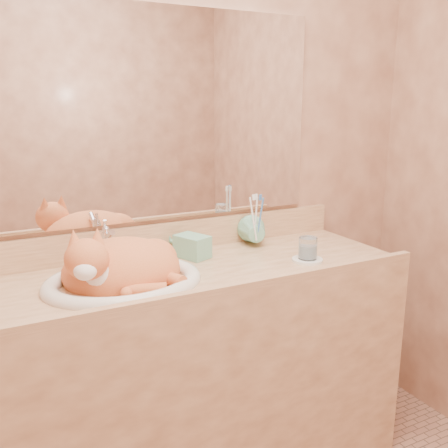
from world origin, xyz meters
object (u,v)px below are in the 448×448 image
soap_dispenser (205,236)px  toothbrush_cup (257,236)px  sink_basin (122,261)px  water_glass (308,248)px  cat (118,265)px  vanity_counter (192,376)px

soap_dispenser → toothbrush_cup: bearing=-12.1°
sink_basin → water_glass: 0.70m
toothbrush_cup → sink_basin: bearing=-166.3°
soap_dispenser → toothbrush_cup: size_ratio=1.64×
toothbrush_cup → cat: bearing=-167.8°
sink_basin → cat: bearing=125.6°
cat → toothbrush_cup: (0.62, 0.13, -0.01)m
cat → toothbrush_cup: cat is taller
water_glass → soap_dispenser: bearing=151.9°
vanity_counter → cat: size_ratio=3.98×
sink_basin → water_glass: bearing=-8.8°
sink_basin → soap_dispenser: (0.35, 0.10, 0.02)m
vanity_counter → toothbrush_cup: (0.35, 0.13, 0.48)m
vanity_counter → soap_dispenser: soap_dispenser is taller
sink_basin → toothbrush_cup: 0.63m
sink_basin → toothbrush_cup: (0.61, 0.15, -0.03)m
sink_basin → water_glass: sink_basin is taller
sink_basin → soap_dispenser: soap_dispenser is taller
toothbrush_cup → soap_dispenser: bearing=-169.7°
cat → soap_dispenser: bearing=24.2°
cat → water_glass: (0.71, -0.10, -0.01)m
vanity_counter → water_glass: bearing=-13.3°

